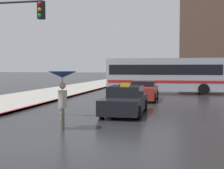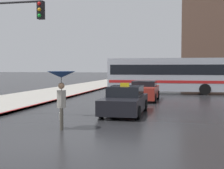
% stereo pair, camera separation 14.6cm
% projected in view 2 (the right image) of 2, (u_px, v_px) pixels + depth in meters
% --- Properties ---
extents(ground_plane, '(300.00, 300.00, 0.00)m').
position_uv_depth(ground_plane, '(46.00, 144.00, 9.38)').
color(ground_plane, '#262628').
extents(taxi, '(1.91, 4.44, 1.54)m').
position_uv_depth(taxi, '(125.00, 101.00, 15.50)').
color(taxi, black).
rests_on(taxi, ground_plane).
extents(sedan_red, '(1.91, 4.23, 1.36)m').
position_uv_depth(sedan_red, '(144.00, 91.00, 21.98)').
color(sedan_red, '#A52D23').
rests_on(sedan_red, ground_plane).
extents(city_bus, '(10.22, 2.83, 3.13)m').
position_uv_depth(city_bus, '(166.00, 74.00, 27.96)').
color(city_bus, '#B2B7C1').
rests_on(city_bus, ground_plane).
extents(pedestrian_with_umbrella, '(1.05, 1.05, 2.16)m').
position_uv_depth(pedestrian_with_umbrella, '(61.00, 83.00, 11.47)').
color(pedestrian_with_umbrella, '#4C473D').
rests_on(pedestrian_with_umbrella, ground_plane).
extents(traffic_light, '(2.98, 0.38, 5.56)m').
position_uv_depth(traffic_light, '(9.00, 34.00, 14.30)').
color(traffic_light, black).
rests_on(traffic_light, ground_plane).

